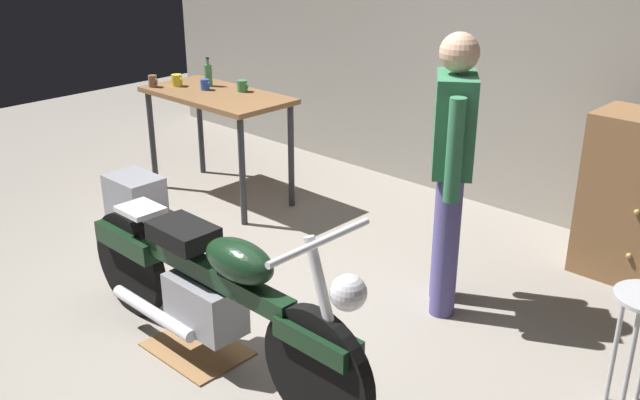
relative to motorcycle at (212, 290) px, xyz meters
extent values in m
plane|color=gray|center=(-0.13, 0.22, -0.45)|extent=(12.00, 12.00, 0.00)
cube|color=gray|center=(-0.13, 3.02, 1.10)|extent=(8.00, 0.12, 3.10)
cube|color=brown|center=(-1.87, 1.58, 0.43)|extent=(1.30, 0.64, 0.04)
cylinder|color=#2D2D33|center=(-2.46, 1.32, -0.02)|extent=(0.05, 0.05, 0.86)
cylinder|color=#2D2D33|center=(-1.28, 1.32, -0.02)|extent=(0.05, 0.05, 0.86)
cylinder|color=#2D2D33|center=(-2.46, 1.84, -0.02)|extent=(0.05, 0.05, 0.86)
cylinder|color=#2D2D33|center=(-1.28, 1.84, -0.02)|extent=(0.05, 0.05, 0.86)
cylinder|color=black|center=(0.76, 0.00, -0.13)|extent=(0.64, 0.08, 0.64)
cylinder|color=black|center=(-0.79, 0.01, -0.13)|extent=(0.64, 0.08, 0.64)
cube|color=black|center=(0.76, 0.00, 0.05)|extent=(0.44, 0.14, 0.10)
cube|color=black|center=(-0.74, 0.01, 0.05)|extent=(0.52, 0.19, 0.12)
cube|color=gray|center=(-0.07, 0.00, -0.11)|extent=(0.44, 0.24, 0.28)
cube|color=black|center=(0.03, 0.00, 0.10)|extent=(1.10, 0.11, 0.10)
ellipsoid|color=black|center=(0.23, 0.00, 0.25)|extent=(0.44, 0.22, 0.20)
cube|color=black|center=(-0.22, 0.01, 0.25)|extent=(0.36, 0.24, 0.10)
cube|color=silver|center=(-0.62, 0.01, 0.27)|extent=(0.24, 0.20, 0.03)
cylinder|color=silver|center=(0.82, -0.01, 0.20)|extent=(0.26, 0.05, 0.68)
cylinder|color=silver|center=(0.78, -0.01, 0.53)|extent=(0.04, 0.60, 0.03)
sphere|color=silver|center=(0.94, -0.01, 0.35)|extent=(0.16, 0.16, 0.16)
cylinder|color=silver|center=(-0.37, -0.13, -0.23)|extent=(0.70, 0.08, 0.07)
cylinder|color=#544E8C|center=(0.59, 1.27, -0.01)|extent=(0.15, 0.15, 0.88)
cylinder|color=#544E8C|center=(0.48, 1.43, -0.01)|extent=(0.15, 0.15, 0.88)
cube|color=#33724C|center=(0.54, 1.35, 0.71)|extent=(0.40, 0.44, 0.56)
cylinder|color=#33724C|center=(0.67, 1.15, 0.63)|extent=(0.09, 0.09, 0.58)
cylinder|color=#33724C|center=(0.40, 1.55, 0.63)|extent=(0.09, 0.09, 0.58)
sphere|color=tan|center=(0.54, 1.35, 1.11)|extent=(0.22, 0.22, 0.22)
cylinder|color=#B2B2B7|center=(1.67, 1.13, -0.14)|extent=(0.02, 0.02, 0.62)
cylinder|color=#B2B2B7|center=(1.78, 1.02, -0.14)|extent=(0.02, 0.02, 0.62)
sphere|color=tan|center=(1.29, 2.29, 0.10)|extent=(0.04, 0.04, 0.04)
sphere|color=tan|center=(1.29, 2.29, -0.20)|extent=(0.04, 0.04, 0.04)
cube|color=olive|center=(-0.17, 0.00, -0.44)|extent=(0.56, 0.40, 0.01)
cube|color=gray|center=(-2.02, 0.83, -0.28)|extent=(0.44, 0.32, 0.34)
cylinder|color=#3D7F4C|center=(-1.75, 1.75, 0.50)|extent=(0.08, 0.08, 0.09)
torus|color=#3D7F4C|center=(-1.70, 1.75, 0.50)|extent=(0.05, 0.01, 0.05)
cylinder|color=brown|center=(-2.42, 1.35, 0.50)|extent=(0.07, 0.07, 0.10)
torus|color=brown|center=(-2.38, 1.35, 0.50)|extent=(0.06, 0.01, 0.06)
cylinder|color=#2D51AD|center=(-2.02, 1.59, 0.49)|extent=(0.07, 0.07, 0.09)
torus|color=#2D51AD|center=(-1.97, 1.59, 0.50)|extent=(0.05, 0.01, 0.05)
cylinder|color=yellow|center=(-2.30, 1.51, 0.50)|extent=(0.09, 0.09, 0.10)
torus|color=yellow|center=(-2.25, 1.51, 0.50)|extent=(0.06, 0.01, 0.06)
cylinder|color=#4C8C4C|center=(-2.10, 1.70, 0.54)|extent=(0.06, 0.06, 0.18)
cylinder|color=#4C8C4C|center=(-2.10, 1.70, 0.66)|extent=(0.03, 0.03, 0.05)
cylinder|color=black|center=(-2.10, 1.70, 0.69)|extent=(0.03, 0.03, 0.01)
camera|label=1|loc=(2.62, -1.97, 1.82)|focal=39.89mm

